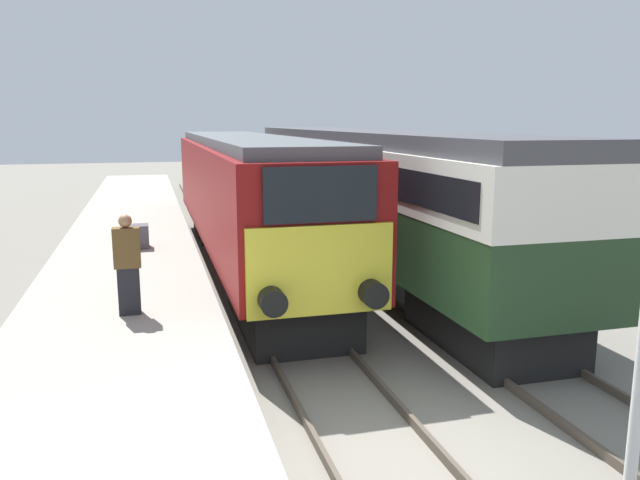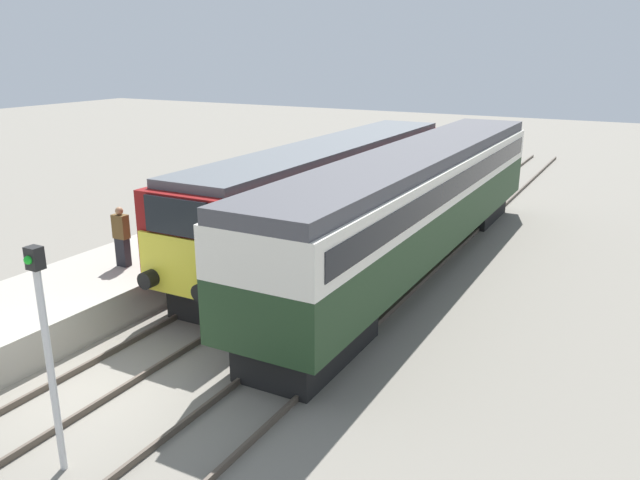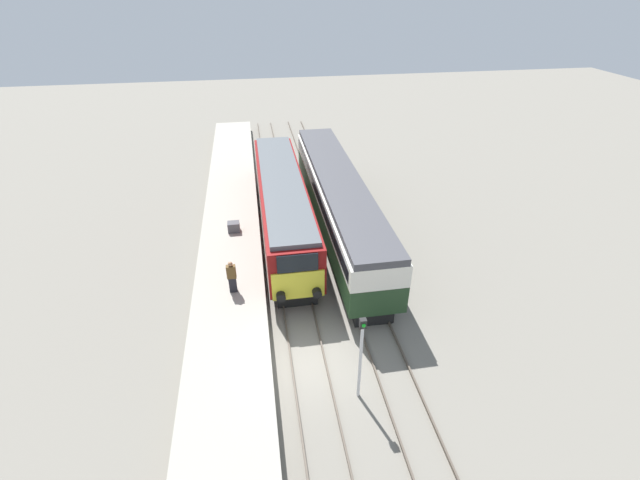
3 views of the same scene
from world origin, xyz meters
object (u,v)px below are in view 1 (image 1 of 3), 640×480
Objects in this scene: person_on_platform at (128,265)px; passenger_carriage at (366,184)px; luggage_crate at (135,236)px; locomotive at (246,194)px.

passenger_carriage is at bearing 44.16° from person_on_platform.
person_on_platform reaches higher than luggage_crate.
luggage_crate is (-6.47, -0.44, -1.14)m from passenger_carriage.
locomotive is 0.88× the size of passenger_carriage.
person_on_platform is 2.45× the size of luggage_crate.
luggage_crate is at bearing 90.05° from person_on_platform.
person_on_platform is at bearing -89.95° from luggage_crate.
passenger_carriage is 26.32× the size of luggage_crate.
person_on_platform is at bearing -114.32° from locomotive.
passenger_carriage reaches higher than person_on_platform.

